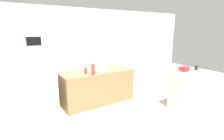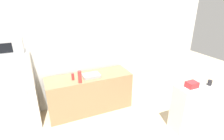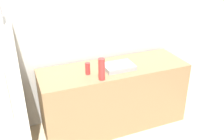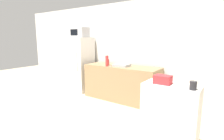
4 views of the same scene
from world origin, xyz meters
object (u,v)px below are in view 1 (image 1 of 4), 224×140
object	(u,v)px
bottle_tall	(93,69)
basket	(184,69)
refrigerator	(39,83)
microwave	(35,41)
bottle_short	(86,71)
jar	(196,68)

from	to	relation	value
bottle_tall	basket	size ratio (longest dim) A/B	1.24
refrigerator	basket	world-z (taller)	refrigerator
microwave	bottle_tall	xyz separation A→B (m)	(1.25, -0.29, -0.75)
refrigerator	bottle_short	world-z (taller)	refrigerator
jar	microwave	bearing A→B (deg)	155.17
bottle_short	refrigerator	bearing A→B (deg)	175.78
refrigerator	bottle_short	distance (m)	1.15
refrigerator	microwave	size ratio (longest dim) A/B	3.14
bottle_tall	jar	bearing A→B (deg)	-30.51
jar	bottle_short	bearing A→B (deg)	147.11
microwave	bottle_tall	bearing A→B (deg)	-12.95
microwave	basket	xyz separation A→B (m)	(3.15, -1.56, -0.73)
bottle_tall	bottle_short	bearing A→B (deg)	118.92
basket	jar	size ratio (longest dim) A/B	2.07
bottle_short	basket	world-z (taller)	basket
basket	jar	world-z (taller)	basket
basket	bottle_short	bearing A→B (deg)	143.64
refrigerator	basket	distance (m)	3.52
bottle_short	basket	distance (m)	2.50
bottle_tall	basket	distance (m)	2.29
refrigerator	microwave	xyz separation A→B (m)	(-0.00, -0.00, 0.97)
bottle_short	basket	size ratio (longest dim) A/B	0.70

